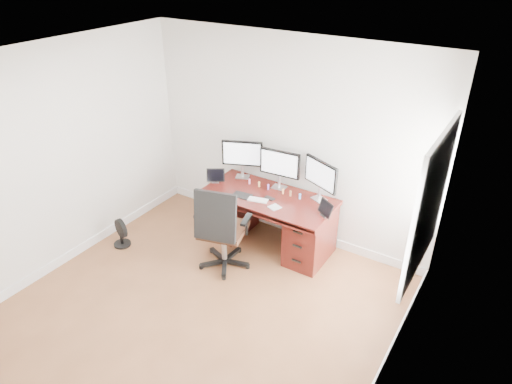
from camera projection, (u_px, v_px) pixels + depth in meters
The scene contains 21 objects.
ground at pixel (181, 328), 4.85m from camera, with size 4.50×4.50×0.00m, color brown.
back_wall at pixel (287, 141), 5.86m from camera, with size 4.00×0.10×2.70m, color white.
right_wall at pixel (385, 292), 3.34m from camera, with size 0.10×4.50×2.70m.
desk at pixel (269, 218), 6.01m from camera, with size 1.70×0.80×0.75m.
office_chair at pixel (222, 242), 5.58m from camera, with size 0.75×0.75×1.15m.
floor_fan at pixel (121, 233), 6.07m from camera, with size 0.27×0.23×0.39m.
monitor_left at pixel (242, 155), 6.12m from camera, with size 0.52×0.25×0.53m.
monitor_center at pixel (280, 165), 5.85m from camera, with size 0.55×0.15×0.53m.
monitor_right at pixel (321, 176), 5.58m from camera, with size 0.52×0.25×0.53m.
tablet_left at pixel (215, 176), 6.11m from camera, with size 0.24×0.18×0.19m.
tablet_right at pixel (325, 210), 5.36m from camera, with size 0.24×0.19×0.19m.
keyboard at pixel (258, 200), 5.71m from camera, with size 0.25×0.11×0.01m, color white.
trackpad at pixel (275, 207), 5.56m from camera, with size 0.13×0.13×0.01m, color silver.
drawing_tablet at pixel (242, 195), 5.82m from camera, with size 0.24×0.15×0.01m, color black.
phone at pixel (270, 198), 5.76m from camera, with size 0.13×0.07×0.01m, color black.
figurine_pink at pixel (249, 181), 6.09m from camera, with size 0.03×0.03×0.08m.
figurine_yellow at pixel (259, 184), 6.01m from camera, with size 0.03×0.03×0.08m.
figurine_purple at pixel (268, 186), 5.95m from camera, with size 0.03×0.03×0.08m.
figurine_orange at pixel (283, 191), 5.85m from camera, with size 0.03×0.03×0.08m.
figurine_brown at pixel (290, 193), 5.80m from camera, with size 0.03×0.03×0.08m.
figurine_blue at pixel (300, 196), 5.73m from camera, with size 0.03×0.03×0.08m.
Camera 1 is at (2.57, -2.56, 3.61)m, focal length 32.00 mm.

